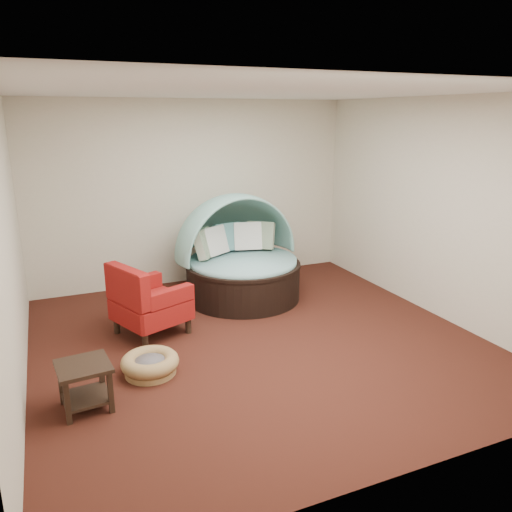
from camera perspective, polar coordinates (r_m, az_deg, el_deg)
name	(u,v)px	position (r m, az deg, el deg)	size (l,w,h in m)	color
floor	(258,341)	(5.96, 0.26, -9.69)	(5.00, 5.00, 0.00)	#421912
wall_back	(194,193)	(7.82, -7.09, 7.16)	(5.00, 5.00, 0.00)	beige
wall_front	(409,299)	(3.44, 17.11, -4.77)	(5.00, 5.00, 0.00)	beige
wall_left	(7,248)	(5.08, -26.57, 0.84)	(5.00, 5.00, 0.00)	beige
wall_right	(436,209)	(6.87, 19.86, 5.12)	(5.00, 5.00, 0.00)	beige
ceiling	(259,91)	(5.38, 0.29, 18.32)	(5.00, 5.00, 0.00)	white
canopy_daybed	(240,250)	(7.15, -1.90, 0.66)	(1.90, 1.85, 1.50)	black
pet_basket	(150,364)	(5.34, -12.00, -11.97)	(0.62, 0.62, 0.21)	olive
red_armchair	(147,302)	(6.11, -12.35, -5.18)	(1.00, 1.00, 0.90)	black
side_table	(85,380)	(4.85, -19.00, -13.24)	(0.50, 0.50, 0.44)	black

